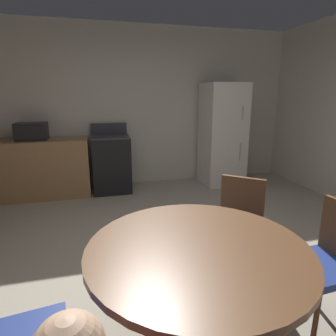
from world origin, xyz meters
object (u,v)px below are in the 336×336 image
at_px(refrigerator, 222,135).
at_px(chair_east, 329,258).
at_px(chair_northeast, 238,222).
at_px(dining_table, 197,271).
at_px(oven_range, 111,163).
at_px(microwave, 32,131).

bearing_deg(refrigerator, chair_east, -102.32).
xyz_separation_m(chair_east, chair_northeast, (-0.32, 0.66, 0.00)).
relative_size(dining_table, chair_northeast, 1.40).
bearing_deg(oven_range, dining_table, -85.23).
relative_size(refrigerator, chair_northeast, 2.02).
bearing_deg(microwave, chair_east, -53.89).
relative_size(oven_range, chair_northeast, 1.26).
height_order(oven_range, dining_table, oven_range).
height_order(microwave, chair_east, microwave).
bearing_deg(chair_east, oven_range, -72.86).
bearing_deg(refrigerator, chair_northeast, -111.81).
distance_m(refrigerator, dining_table, 3.70).
bearing_deg(oven_range, refrigerator, -1.58).
distance_m(microwave, dining_table, 3.66).
bearing_deg(dining_table, chair_northeast, 48.48).
relative_size(microwave, dining_table, 0.36).
bearing_deg(microwave, dining_table, -66.78).
bearing_deg(dining_table, chair_east, 3.54).
xyz_separation_m(oven_range, refrigerator, (1.95, -0.05, 0.41)).
height_order(oven_range, microwave, microwave).
height_order(refrigerator, dining_table, refrigerator).
height_order(refrigerator, chair_east, refrigerator).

